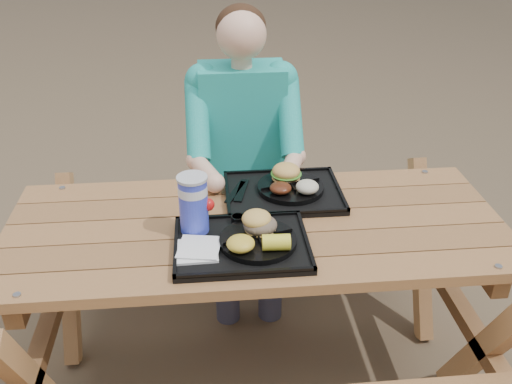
{
  "coord_description": "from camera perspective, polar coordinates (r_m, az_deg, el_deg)",
  "views": [
    {
      "loc": [
        -0.16,
        -1.73,
        1.85
      ],
      "look_at": [
        0.0,
        0.0,
        0.88
      ],
      "focal_mm": 40.0,
      "sensor_mm": 36.0,
      "label": 1
    }
  ],
  "objects": [
    {
      "name": "plate_near",
      "position": [
        1.91,
        0.2,
        -4.87
      ],
      "size": [
        0.26,
        0.26,
        0.02
      ],
      "primitive_type": "cylinder",
      "color": "black",
      "rests_on": "tray_near"
    },
    {
      "name": "sandwich",
      "position": [
        1.92,
        0.43,
        -2.49
      ],
      "size": [
        0.11,
        0.11,
        0.11
      ],
      "primitive_type": null,
      "color": "#E6AF51",
      "rests_on": "plate_near"
    },
    {
      "name": "baked_beans",
      "position": [
        2.17,
        2.48,
        0.4
      ],
      "size": [
        0.08,
        0.08,
        0.04
      ],
      "primitive_type": "ellipsoid",
      "color": "#502110",
      "rests_on": "plate_far"
    },
    {
      "name": "napkin_stack",
      "position": [
        1.88,
        -5.99,
        -5.8
      ],
      "size": [
        0.14,
        0.14,
        0.02
      ],
      "primitive_type": "cube",
      "rotation": [
        0.0,
        0.0,
        0.03
      ],
      "color": "white",
      "rests_on": "tray_near"
    },
    {
      "name": "cutlery_far",
      "position": [
        2.22,
        -1.46,
        0.15
      ],
      "size": [
        0.07,
        0.18,
        0.01
      ],
      "primitive_type": "cube",
      "rotation": [
        0.0,
        0.0,
        -0.24
      ],
      "color": "black",
      "rests_on": "tray_far"
    },
    {
      "name": "plate_far",
      "position": [
        2.24,
        3.47,
        0.46
      ],
      "size": [
        0.26,
        0.26,
        0.02
      ],
      "primitive_type": "cylinder",
      "color": "black",
      "rests_on": "tray_far"
    },
    {
      "name": "ground",
      "position": [
        2.54,
        0.0,
        -17.63
      ],
      "size": [
        60.0,
        60.0,
        0.0
      ],
      "primitive_type": "plane",
      "color": "#999999",
      "rests_on": "ground"
    },
    {
      "name": "diner",
      "position": [
        2.69,
        -1.31,
        2.34
      ],
      "size": [
        0.48,
        0.84,
        1.28
      ],
      "primitive_type": null,
      "color": "#1CB3C4",
      "rests_on": "ground"
    },
    {
      "name": "soda_cup",
      "position": [
        1.95,
        -6.26,
        -1.33
      ],
      "size": [
        0.1,
        0.1,
        0.2
      ],
      "primitive_type": "cylinder",
      "color": "#1C2CD7",
      "rests_on": "tray_near"
    },
    {
      "name": "tray_near",
      "position": [
        1.93,
        -1.45,
        -5.37
      ],
      "size": [
        0.45,
        0.35,
        0.02
      ],
      "primitive_type": "cube",
      "color": "black",
      "rests_on": "picnic_table"
    },
    {
      "name": "condiment_bbq",
      "position": [
        2.02,
        -1.82,
        -2.76
      ],
      "size": [
        0.05,
        0.05,
        0.03
      ],
      "primitive_type": "cylinder",
      "color": "black",
      "rests_on": "tray_near"
    },
    {
      "name": "tray_far",
      "position": [
        2.23,
        2.73,
        -0.15
      ],
      "size": [
        0.45,
        0.35,
        0.02
      ],
      "primitive_type": "cube",
      "color": "black",
      "rests_on": "picnic_table"
    },
    {
      "name": "picnic_table",
      "position": [
        2.28,
        0.0,
        -11.15
      ],
      "size": [
        1.8,
        1.49,
        0.75
      ],
      "primitive_type": null,
      "color": "#999999",
      "rests_on": "ground"
    },
    {
      "name": "burger",
      "position": [
        2.25,
        3.04,
        2.44
      ],
      "size": [
        0.11,
        0.11,
        0.1
      ],
      "primitive_type": null,
      "color": "#E0A64F",
      "rests_on": "plate_far"
    },
    {
      "name": "potato_salad",
      "position": [
        2.17,
        5.15,
        0.52
      ],
      "size": [
        0.09,
        0.09,
        0.05
      ],
      "primitive_type": "ellipsoid",
      "color": "beige",
      "rests_on": "plate_far"
    },
    {
      "name": "condiment_mustard",
      "position": [
        2.02,
        -0.01,
        -2.8
      ],
      "size": [
        0.04,
        0.04,
        0.03
      ],
      "primitive_type": "cylinder",
      "color": "#CA9116",
      "rests_on": "tray_near"
    },
    {
      "name": "mac_cheese",
      "position": [
        1.84,
        -1.54,
        -5.18
      ],
      "size": [
        0.09,
        0.09,
        0.05
      ],
      "primitive_type": "ellipsoid",
      "color": "gold",
      "rests_on": "plate_near"
    },
    {
      "name": "corn_cob",
      "position": [
        1.84,
        2.04,
        -5.04
      ],
      "size": [
        0.09,
        0.09,
        0.05
      ],
      "primitive_type": null,
      "rotation": [
        0.0,
        0.0,
        -0.04
      ],
      "color": "#FFF035",
      "rests_on": "plate_near"
    }
  ]
}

